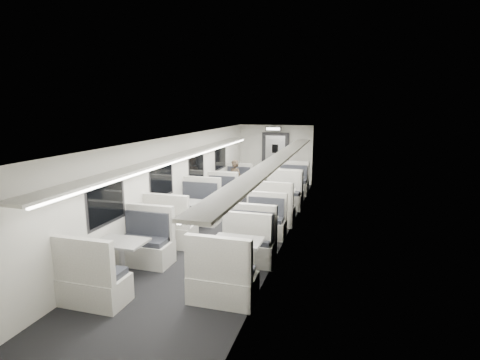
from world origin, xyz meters
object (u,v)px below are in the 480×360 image
Objects in this scene: booth_left_a at (232,187)px; exit_sign at (273,129)px; vestibule_door at (275,158)px; booth_left_d at (122,261)px; passenger at (235,181)px; booth_right_c at (258,232)px; booth_left_b at (213,200)px; booth_right_d at (237,259)px; booth_left_c at (185,217)px; booth_right_b at (279,202)px; booth_right_a at (289,188)px.

exit_sign is (1.00, 2.26, 1.92)m from booth_left_a.
booth_left_d is at bearing -96.03° from vestibule_door.
passenger is (0.27, -0.56, 0.35)m from booth_left_a.
booth_right_c is at bearing -81.51° from exit_sign.
booth_left_d is at bearing -131.18° from booth_right_c.
vestibule_door is at bearing 90.00° from exit_sign.
booth_left_b is 1.42× the size of passenger.
booth_left_b is 0.98× the size of booth_right_c.
booth_right_c is 7.29m from vestibule_door.
booth_right_d reaches higher than booth_left_b.
booth_right_d is 1.58× the size of passenger.
booth_left_b is 2.02m from booth_left_c.
booth_left_b is 4.62m from booth_right_d.
passenger is at bearing 114.05° from booth_right_c.
booth_right_b is at bearing -41.90° from booth_left_a.
passenger is (-1.73, 1.23, 0.30)m from booth_right_b.
booth_left_a is 0.95× the size of vestibule_door.
booth_left_d is 3.04m from booth_right_c.
booth_left_b is 0.88× the size of booth_right_b.
booth_left_d is at bearing -90.00° from booth_left_a.
booth_right_b is (2.00, 0.13, 0.05)m from booth_left_b.
booth_right_c is at bearing -90.00° from booth_right_a.
booth_left_d is at bearing -96.35° from exit_sign.
booth_left_c is at bearing -90.00° from booth_left_b.
booth_left_b is 3.21m from booth_right_c.
booth_right_d is 3.57× the size of exit_sign.
exit_sign reaches higher than booth_left_c.
booth_left_a is 0.98× the size of booth_right_c.
vestibule_door reaches higher than booth_right_c.
passenger is 2.26× the size of exit_sign.
vestibule_door is at bearing 102.42° from booth_right_b.
booth_right_a is 1.95m from booth_right_b.
booth_left_d is 7.16m from booth_right_a.
booth_right_c is 1.45× the size of passenger.
booth_right_a is 4.59m from booth_right_c.
vestibule_door is (-1.00, 2.59, 0.64)m from booth_right_a.
booth_left_c is 1.04× the size of booth_right_a.
vestibule_door reaches higher than passenger.
booth_right_a reaches higher than booth_left_b.
booth_right_d is at bearing -90.00° from booth_right_c.
booth_left_a is 1.92m from booth_left_b.
booth_right_a reaches higher than booth_left_a.
booth_left_d is 6.18m from passenger.
booth_right_b is at bearing 90.00° from booth_right_d.
booth_left_d is (0.00, -4.80, 0.04)m from booth_left_b.
exit_sign is (1.00, 8.98, 1.88)m from booth_left_d.
booth_left_b is at bearing -133.90° from booth_right_a.
booth_left_b is 2.00m from booth_right_b.
exit_sign reaches higher than booth_right_a.
booth_right_c is at bearing -82.08° from vestibule_door.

